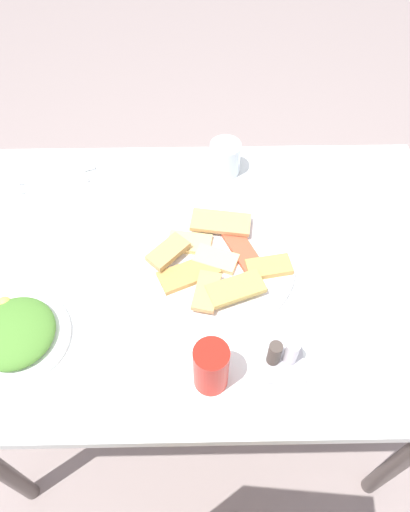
{
  "coord_description": "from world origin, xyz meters",
  "views": [
    {
      "loc": [
        -0.01,
        0.63,
        1.64
      ],
      "look_at": [
        -0.02,
        -0.0,
        0.77
      ],
      "focal_mm": 34.23,
      "sensor_mm": 36.0,
      "label": 1
    }
  ],
  "objects_px": {
    "drinking_glass": "(225,158)",
    "fork": "(57,175)",
    "pide_platter": "(217,261)",
    "spoon": "(55,185)",
    "salad_plate_greens": "(16,333)",
    "paper_napkin": "(56,181)",
    "condiment_caddy": "(282,357)",
    "dining_table": "(197,285)",
    "soda_can": "(211,367)"
  },
  "relations": [
    {
      "from": "drinking_glass",
      "to": "fork",
      "type": "relative_size",
      "value": 0.45
    },
    {
      "from": "pide_platter",
      "to": "drinking_glass",
      "type": "bearing_deg",
      "value": -95.77
    },
    {
      "from": "pide_platter",
      "to": "spoon",
      "type": "distance_m",
      "value": 0.47
    },
    {
      "from": "salad_plate_greens",
      "to": "drinking_glass",
      "type": "xyz_separation_m",
      "value": [
        -0.44,
        -0.47,
        0.03
      ]
    },
    {
      "from": "pide_platter",
      "to": "spoon",
      "type": "bearing_deg",
      "value": -31.68
    },
    {
      "from": "pide_platter",
      "to": "salad_plate_greens",
      "type": "distance_m",
      "value": 0.44
    },
    {
      "from": "paper_napkin",
      "to": "spoon",
      "type": "relative_size",
      "value": 0.9
    },
    {
      "from": "condiment_caddy",
      "to": "paper_napkin",
      "type": "bearing_deg",
      "value": -44.07
    },
    {
      "from": "dining_table",
      "to": "condiment_caddy",
      "type": "bearing_deg",
      "value": 124.21
    },
    {
      "from": "dining_table",
      "to": "pide_platter",
      "type": "xyz_separation_m",
      "value": [
        -0.04,
        0.0,
        0.1
      ]
    },
    {
      "from": "soda_can",
      "to": "drinking_glass",
      "type": "bearing_deg",
      "value": -94.98
    },
    {
      "from": "soda_can",
      "to": "paper_napkin",
      "type": "height_order",
      "value": "soda_can"
    },
    {
      "from": "dining_table",
      "to": "spoon",
      "type": "relative_size",
      "value": 6.85
    },
    {
      "from": "dining_table",
      "to": "fork",
      "type": "relative_size",
      "value": 5.93
    },
    {
      "from": "fork",
      "to": "condiment_caddy",
      "type": "height_order",
      "value": "condiment_caddy"
    },
    {
      "from": "paper_napkin",
      "to": "salad_plate_greens",
      "type": "bearing_deg",
      "value": 89.26
    },
    {
      "from": "drinking_glass",
      "to": "spoon",
      "type": "xyz_separation_m",
      "value": [
        0.43,
        0.05,
        -0.04
      ]
    },
    {
      "from": "drinking_glass",
      "to": "fork",
      "type": "bearing_deg",
      "value": 1.8
    },
    {
      "from": "pide_platter",
      "to": "drinking_glass",
      "type": "xyz_separation_m",
      "value": [
        -0.03,
        -0.3,
        0.03
      ]
    },
    {
      "from": "salad_plate_greens",
      "to": "fork",
      "type": "bearing_deg",
      "value": -90.71
    },
    {
      "from": "fork",
      "to": "soda_can",
      "type": "bearing_deg",
      "value": 108.31
    },
    {
      "from": "salad_plate_greens",
      "to": "spoon",
      "type": "bearing_deg",
      "value": -90.77
    },
    {
      "from": "drinking_glass",
      "to": "spoon",
      "type": "height_order",
      "value": "drinking_glass"
    },
    {
      "from": "paper_napkin",
      "to": "spoon",
      "type": "height_order",
      "value": "spoon"
    },
    {
      "from": "salad_plate_greens",
      "to": "paper_napkin",
      "type": "bearing_deg",
      "value": -90.74
    },
    {
      "from": "pide_platter",
      "to": "salad_plate_greens",
      "type": "relative_size",
      "value": 1.64
    },
    {
      "from": "fork",
      "to": "pide_platter",
      "type": "bearing_deg",
      "value": 128.5
    },
    {
      "from": "salad_plate_greens",
      "to": "soda_can",
      "type": "bearing_deg",
      "value": 166.08
    },
    {
      "from": "soda_can",
      "to": "dining_table",
      "type": "bearing_deg",
      "value": -84.85
    },
    {
      "from": "salad_plate_greens",
      "to": "spoon",
      "type": "xyz_separation_m",
      "value": [
        -0.01,
        -0.42,
        -0.01
      ]
    },
    {
      "from": "dining_table",
      "to": "salad_plate_greens",
      "type": "relative_size",
      "value": 5.42
    },
    {
      "from": "drinking_glass",
      "to": "spoon",
      "type": "relative_size",
      "value": 0.52
    },
    {
      "from": "spoon",
      "to": "drinking_glass",
      "type": "bearing_deg",
      "value": 174.26
    },
    {
      "from": "soda_can",
      "to": "fork",
      "type": "height_order",
      "value": "soda_can"
    },
    {
      "from": "pide_platter",
      "to": "fork",
      "type": "xyz_separation_m",
      "value": [
        0.4,
        -0.28,
        -0.01
      ]
    },
    {
      "from": "dining_table",
      "to": "pide_platter",
      "type": "distance_m",
      "value": 0.11
    },
    {
      "from": "pide_platter",
      "to": "salad_plate_greens",
      "type": "bearing_deg",
      "value": 23.23
    },
    {
      "from": "dining_table",
      "to": "salad_plate_greens",
      "type": "xyz_separation_m",
      "value": [
        0.36,
        0.18,
        0.1
      ]
    },
    {
      "from": "dining_table",
      "to": "pide_platter",
      "type": "relative_size",
      "value": 3.31
    },
    {
      "from": "fork",
      "to": "condiment_caddy",
      "type": "relative_size",
      "value": 2.14
    },
    {
      "from": "soda_can",
      "to": "spoon",
      "type": "distance_m",
      "value": 0.65
    },
    {
      "from": "salad_plate_greens",
      "to": "paper_napkin",
      "type": "height_order",
      "value": "salad_plate_greens"
    },
    {
      "from": "dining_table",
      "to": "pide_platter",
      "type": "height_order",
      "value": "pide_platter"
    },
    {
      "from": "pide_platter",
      "to": "soda_can",
      "type": "height_order",
      "value": "soda_can"
    },
    {
      "from": "salad_plate_greens",
      "to": "drinking_glass",
      "type": "relative_size",
      "value": 2.45
    },
    {
      "from": "pide_platter",
      "to": "drinking_glass",
      "type": "height_order",
      "value": "drinking_glass"
    },
    {
      "from": "dining_table",
      "to": "pide_platter",
      "type": "bearing_deg",
      "value": 178.82
    },
    {
      "from": "pide_platter",
      "to": "fork",
      "type": "relative_size",
      "value": 1.79
    },
    {
      "from": "dining_table",
      "to": "paper_napkin",
      "type": "height_order",
      "value": "paper_napkin"
    },
    {
      "from": "pide_platter",
      "to": "drinking_glass",
      "type": "relative_size",
      "value": 4.02
    }
  ]
}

